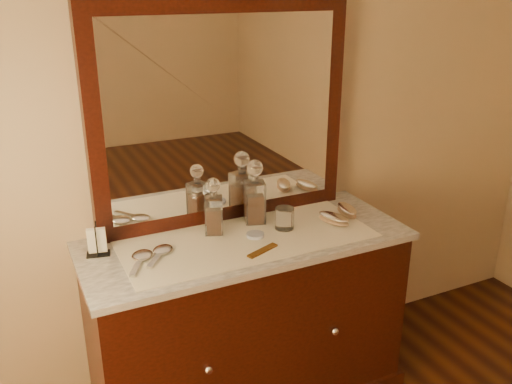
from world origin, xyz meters
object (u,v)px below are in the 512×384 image
Objects in this scene: dresser_cabinet at (247,322)px; comb at (263,251)px; brush_near at (334,219)px; napkin_rack at (97,242)px; decanter_left at (214,212)px; mirror_frame at (223,114)px; hand_mirror_outer at (141,257)px; hand_mirror_inner at (161,251)px; decanter_right at (255,198)px; pin_dish at (255,235)px; brush_far at (347,210)px.

comb reaches higher than dresser_cabinet.
dresser_cabinet is 0.63m from brush_near.
napkin_rack is 0.54× the size of decanter_left.
dresser_cabinet is 0.97m from mirror_frame.
hand_mirror_outer is 0.09m from hand_mirror_inner.
decanter_right is at bearing -46.91° from mirror_frame.
brush_near is at bearing -3.53° from hand_mirror_inner.
dresser_cabinet is 6.43× the size of hand_mirror_outer.
pin_dish is 0.30× the size of decanter_left.
decanter_right is 0.60m from hand_mirror_outer.
decanter_left is 1.46× the size of brush_near.
dresser_cabinet is 10.03× the size of napkin_rack.
hand_mirror_inner is (-0.38, 0.16, 0.00)m from comb.
pin_dish is 0.49× the size of comb.
hand_mirror_inner is at bearing 135.08° from comb.
brush_far is (0.50, 0.03, 0.02)m from pin_dish.
decanter_right reaches higher than dresser_cabinet.
decanter_right is 0.46m from brush_far.
napkin_rack is at bearing 174.95° from brush_far.
mirror_frame is 5.51× the size of hand_mirror_outer.
dresser_cabinet is 0.71m from brush_far.
hand_mirror_inner is (-0.92, -0.01, -0.01)m from brush_far.
brush_near is (0.39, -0.03, 0.02)m from pin_dish.
decanter_right is at bearing 13.82° from hand_mirror_outer.
decanter_right is (0.10, 0.29, 0.11)m from comb.
comb is at bearing -103.52° from pin_dish.
decanter_right is at bearing 51.73° from dresser_cabinet.
brush_far is at bearing 1.62° from dresser_cabinet.
comb is (0.00, -0.16, 0.45)m from dresser_cabinet.
decanter_left is at bearing 92.02° from comb.
brush_far is at bearing 0.44° from hand_mirror_inner.
dresser_cabinet is at bearing -178.38° from brush_far.
hand_mirror_outer is at bearing -151.66° from mirror_frame.
decanter_right is at bearing 8.17° from decanter_left.
hand_mirror_outer is at bearing -178.97° from dresser_cabinet.
comb is at bearing -164.86° from brush_near.
mirror_frame is at bearing 156.92° from brush_far.
mirror_frame is 8.60× the size of napkin_rack.
decanter_right reaches higher than brush_far.
brush_near is (1.05, -0.16, -0.03)m from napkin_rack.
decanter_left is 1.33× the size of hand_mirror_inner.
mirror_frame reaches higher than napkin_rack.
brush_far is at bearing -23.08° from mirror_frame.
brush_near is 0.12m from brush_far.
brush_near and brush_far have the same top height.
hand_mirror_inner is (-0.49, -0.12, -0.11)m from decanter_right.
hand_mirror_inner is at bearing -165.60° from decanter_right.
decanter_right reaches higher than comb.
napkin_rack is at bearing -178.77° from decanter_right.
hand_mirror_outer is (-0.51, 0.01, 0.00)m from pin_dish.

